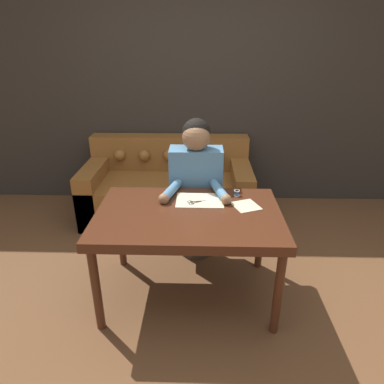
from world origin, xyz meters
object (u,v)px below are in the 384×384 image
Objects in this scene: scissors at (198,202)px; thread_spool at (237,193)px; person at (196,188)px; dining_table at (188,221)px; couch at (168,189)px.

scissors is 5.47× the size of thread_spool.
person reaches higher than scissors.
dining_table is 5.35× the size of scissors.
thread_spool is (0.30, 0.12, 0.02)m from scissors.
couch reaches higher than scissors.
dining_table is 29.27× the size of thread_spool.
dining_table is 0.19m from scissors.
person is at bearing 140.06° from thread_spool.
thread_spool is (0.37, 0.29, 0.10)m from dining_table.
dining_table is 0.73× the size of couch.
scissors is at bearing -157.80° from thread_spool.
scissors is (0.34, -1.20, 0.43)m from couch.
thread_spool is at bearing -59.03° from couch.
thread_spool is (0.32, -0.27, 0.08)m from person.
scissors reaches higher than dining_table.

